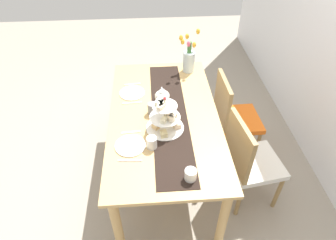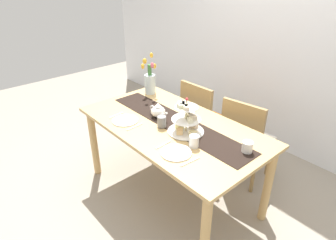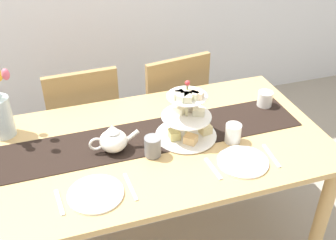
% 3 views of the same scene
% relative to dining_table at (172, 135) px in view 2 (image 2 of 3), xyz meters
% --- Properties ---
extents(ground_plane, '(8.00, 8.00, 0.00)m').
position_rel_dining_table_xyz_m(ground_plane, '(0.00, 0.00, -0.66)').
color(ground_plane, gray).
extents(room_wall_rear, '(6.00, 0.08, 2.60)m').
position_rel_dining_table_xyz_m(room_wall_rear, '(0.00, 1.56, 0.64)').
color(room_wall_rear, silver).
rests_on(room_wall_rear, ground_plane).
extents(dining_table, '(1.68, 0.91, 0.77)m').
position_rel_dining_table_xyz_m(dining_table, '(0.00, 0.00, 0.00)').
color(dining_table, tan).
rests_on(dining_table, ground_plane).
extents(chair_left, '(0.43, 0.43, 0.91)m').
position_rel_dining_table_xyz_m(chair_left, '(-0.26, 0.68, -0.16)').
color(chair_left, olive).
rests_on(chair_left, ground_plane).
extents(chair_right, '(0.48, 0.48, 0.91)m').
position_rel_dining_table_xyz_m(chair_right, '(0.31, 0.68, -0.16)').
color(chair_right, olive).
rests_on(chair_right, ground_plane).
extents(table_runner, '(1.53, 0.29, 0.00)m').
position_rel_dining_table_xyz_m(table_runner, '(0.00, 0.05, 0.11)').
color(table_runner, black).
rests_on(table_runner, dining_table).
extents(tiered_cake_stand, '(0.30, 0.30, 0.30)m').
position_rel_dining_table_xyz_m(tiered_cake_stand, '(0.17, 0.00, 0.22)').
color(tiered_cake_stand, beige).
rests_on(tiered_cake_stand, table_runner).
extents(teapot, '(0.24, 0.13, 0.14)m').
position_rel_dining_table_xyz_m(teapot, '(-0.19, 0.00, 0.17)').
color(teapot, white).
rests_on(teapot, table_runner).
extents(tulip_vase, '(0.18, 0.21, 0.41)m').
position_rel_dining_table_xyz_m(tulip_vase, '(-0.68, 0.29, 0.25)').
color(tulip_vase, silver).
rests_on(tulip_vase, dining_table).
extents(cream_jug, '(0.08, 0.08, 0.08)m').
position_rel_dining_table_xyz_m(cream_jug, '(0.67, 0.13, 0.15)').
color(cream_jug, white).
rests_on(cream_jug, dining_table).
extents(dinner_plate_left, '(0.23, 0.23, 0.01)m').
position_rel_dining_table_xyz_m(dinner_plate_left, '(-0.32, -0.27, 0.11)').
color(dinner_plate_left, white).
rests_on(dinner_plate_left, dining_table).
extents(fork_left, '(0.03, 0.15, 0.01)m').
position_rel_dining_table_xyz_m(fork_left, '(-0.47, -0.27, 0.11)').
color(fork_left, silver).
rests_on(fork_left, dining_table).
extents(knife_left, '(0.02, 0.17, 0.01)m').
position_rel_dining_table_xyz_m(knife_left, '(-0.18, -0.27, 0.11)').
color(knife_left, silver).
rests_on(knife_left, dining_table).
extents(dinner_plate_right, '(0.23, 0.23, 0.01)m').
position_rel_dining_table_xyz_m(dinner_plate_right, '(0.34, -0.27, 0.11)').
color(dinner_plate_right, white).
rests_on(dinner_plate_right, dining_table).
extents(fork_right, '(0.03, 0.15, 0.01)m').
position_rel_dining_table_xyz_m(fork_right, '(0.20, -0.27, 0.11)').
color(fork_right, silver).
rests_on(fork_right, dining_table).
extents(knife_right, '(0.03, 0.17, 0.01)m').
position_rel_dining_table_xyz_m(knife_right, '(0.49, -0.27, 0.11)').
color(knife_right, silver).
rests_on(knife_right, dining_table).
extents(mug_grey, '(0.08, 0.08, 0.09)m').
position_rel_dining_table_xyz_m(mug_grey, '(-0.03, -0.09, 0.16)').
color(mug_grey, slate).
rests_on(mug_grey, table_runner).
extents(mug_white_text, '(0.08, 0.08, 0.09)m').
position_rel_dining_table_xyz_m(mug_white_text, '(0.37, -0.11, 0.16)').
color(mug_white_text, white).
rests_on(mug_white_text, dining_table).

